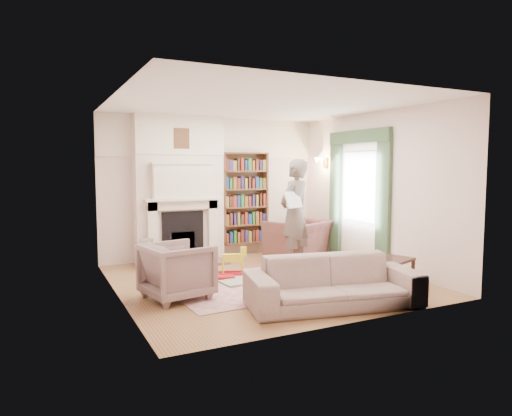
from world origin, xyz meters
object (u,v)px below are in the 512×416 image
sofa (333,282)px  armchair_left (177,271)px  armchair_reading (298,239)px  rocking_horse (233,261)px  man_reading (295,213)px  coffee_table (391,274)px  bookcase (245,198)px  paraffin_heater (146,254)px

sofa → armchair_left: bearing=155.6°
armchair_reading → rocking_horse: armchair_reading is taller
armchair_reading → armchair_left: 3.45m
man_reading → coffee_table: size_ratio=2.80×
bookcase → sofa: bookcase is taller
armchair_left → coffee_table: 3.16m
armchair_left → rocking_horse: size_ratio=1.58×
rocking_horse → armchair_left: bearing=-124.0°
sofa → armchair_reading: bearing=78.5°
armchair_left → sofa: 2.13m
sofa → man_reading: size_ratio=1.14×
sofa → man_reading: (0.82, 2.37, 0.65)m
paraffin_heater → rocking_horse: (1.20, -1.09, -0.04)m
armchair_left → man_reading: man_reading is taller
bookcase → armchair_left: size_ratio=2.16×
man_reading → armchair_left: bearing=-1.7°
armchair_left → rocking_horse: bearing=-64.8°
bookcase → sofa: size_ratio=0.83×
armchair_reading → sofa: 3.23m
armchair_reading → rocking_horse: size_ratio=2.13×
armchair_left → sofa: size_ratio=0.38×
paraffin_heater → sofa: bearing=-62.5°
rocking_horse → armchair_reading: bearing=42.9°
man_reading → paraffin_heater: man_reading is taller
bookcase → coffee_table: (0.86, -3.41, -0.95)m
coffee_table → rocking_horse: (-1.80, 1.83, 0.01)m
armchair_left → man_reading: 2.84m
bookcase → paraffin_heater: size_ratio=3.36×
man_reading → rocking_horse: size_ratio=3.61×
sofa → bookcase: bearing=94.9°
sofa → man_reading: 2.59m
coffee_table → armchair_left: bearing=143.1°
sofa → paraffin_heater: sofa is taller
armchair_left → paraffin_heater: (0.02, 2.01, -0.12)m
sofa → paraffin_heater: (-1.70, 3.27, -0.05)m
man_reading → rocking_horse: (-1.32, -0.18, -0.74)m
coffee_table → rocking_horse: rocking_horse is taller
coffee_table → armchair_reading: bearing=70.4°
armchair_left → sofa: armchair_left is taller
bookcase → coffee_table: bookcase is taller
armchair_left → armchair_reading: bearing=-72.1°
coffee_table → paraffin_heater: (-3.01, 2.92, 0.05)m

